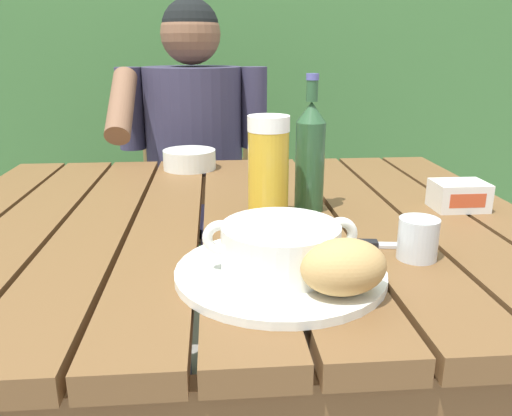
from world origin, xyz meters
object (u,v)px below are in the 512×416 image
object	(u,v)px
serving_plate	(280,272)
butter_tub	(458,195)
chair_near_diner	(199,212)
person_eating	(194,159)
diner_bowl	(189,159)
soup_bowl	(281,246)
table_knife	(376,244)
water_glass_small	(418,239)
beer_glass	(268,170)
beer_bottle	(310,155)
bread_roll	(344,267)

from	to	relation	value
serving_plate	butter_tub	xyz separation A→B (m)	(0.39, 0.29, 0.02)
chair_near_diner	person_eating	bearing A→B (deg)	-90.82
butter_tub	diner_bowl	bearing A→B (deg)	144.09
chair_near_diner	soup_bowl	world-z (taller)	chair_near_diner
serving_plate	butter_tub	distance (m)	0.49
serving_plate	soup_bowl	bearing A→B (deg)	97.13
butter_tub	table_knife	size ratio (longest dim) A/B	0.65
water_glass_small	table_knife	distance (m)	0.07
beer_glass	beer_bottle	bearing A→B (deg)	34.80
person_eating	soup_bowl	size ratio (longest dim) A/B	5.67
water_glass_small	diner_bowl	bearing A→B (deg)	120.23
chair_near_diner	butter_tub	world-z (taller)	chair_near_diner
butter_tub	water_glass_small	bearing A→B (deg)	-126.65
person_eating	table_knife	bearing A→B (deg)	-70.56
serving_plate	bread_roll	xyz separation A→B (m)	(0.07, -0.08, 0.04)
table_knife	bread_roll	bearing A→B (deg)	-119.29
chair_near_diner	butter_tub	size ratio (longest dim) A/B	9.22
serving_plate	beer_glass	size ratio (longest dim) A/B	1.52
soup_bowl	diner_bowl	world-z (taller)	soup_bowl
water_glass_small	butter_tub	distance (m)	0.30
chair_near_diner	diner_bowl	bearing A→B (deg)	-90.00
bread_roll	table_knife	distance (m)	0.21
serving_plate	table_knife	world-z (taller)	serving_plate
serving_plate	diner_bowl	xyz separation A→B (m)	(-0.15, 0.68, 0.02)
butter_tub	diner_bowl	world-z (taller)	butter_tub
chair_near_diner	soup_bowl	bearing A→B (deg)	-82.80
person_eating	beer_glass	size ratio (longest dim) A/B	6.28
person_eating	serving_plate	world-z (taller)	person_eating
serving_plate	table_knife	distance (m)	0.19
beer_bottle	diner_bowl	world-z (taller)	beer_bottle
person_eating	bread_roll	size ratio (longest dim) A/B	9.84
person_eating	beer_bottle	xyz separation A→B (m)	(0.25, -0.72, 0.16)
person_eating	butter_tub	xyz separation A→B (m)	(0.55, -0.73, 0.07)
diner_bowl	soup_bowl	bearing A→B (deg)	-77.25
chair_near_diner	butter_tub	bearing A→B (deg)	-59.66
bread_roll	beer_glass	size ratio (longest dim) A/B	0.64
soup_bowl	serving_plate	bearing A→B (deg)	-82.87
person_eating	soup_bowl	bearing A→B (deg)	-81.24
beer_bottle	beer_glass	bearing A→B (deg)	-145.20
soup_bowl	diner_bowl	bearing A→B (deg)	102.75
serving_plate	beer_bottle	distance (m)	0.33
bread_roll	diner_bowl	bearing A→B (deg)	106.32
soup_bowl	table_knife	size ratio (longest dim) A/B	1.37
bread_roll	butter_tub	xyz separation A→B (m)	(0.32, 0.37, -0.02)
person_eating	bread_roll	xyz separation A→B (m)	(0.23, -1.10, 0.09)
serving_plate	beer_bottle	bearing A→B (deg)	72.45
person_eating	serving_plate	xyz separation A→B (m)	(0.16, -1.02, 0.05)
soup_bowl	table_knife	xyz separation A→B (m)	(0.17, 0.10, -0.04)
soup_bowl	bread_roll	xyz separation A→B (m)	(0.07, -0.08, 0.00)
person_eating	water_glass_small	xyz separation A→B (m)	(0.37, -0.97, 0.08)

